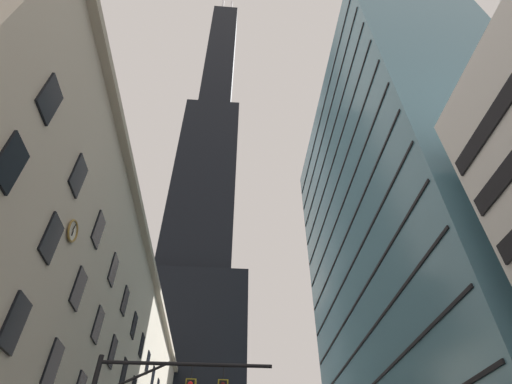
% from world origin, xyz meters
% --- Properties ---
extents(dark_skyscraper, '(24.56, 24.56, 211.59)m').
position_xyz_m(dark_skyscraper, '(-10.56, 71.44, 64.08)').
color(dark_skyscraper, black).
rests_on(dark_skyscraper, ground).
extents(glass_office_midrise, '(15.49, 38.08, 56.02)m').
position_xyz_m(glass_office_midrise, '(18.69, 23.70, 28.01)').
color(glass_office_midrise, teal).
rests_on(glass_office_midrise, ground).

